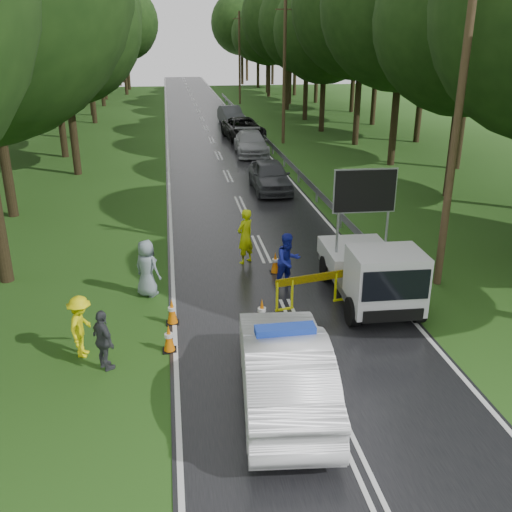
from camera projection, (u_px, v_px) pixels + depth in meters
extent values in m
plane|color=#224614|center=(294.00, 323.00, 16.07)|extent=(160.00, 160.00, 0.00)
cube|color=black|center=(212.00, 140.00, 43.70)|extent=(7.00, 140.00, 0.02)
cylinder|color=gray|center=(420.00, 303.00, 16.46)|extent=(0.12, 0.12, 0.70)
cube|color=gray|center=(259.00, 132.00, 44.02)|extent=(0.05, 60.00, 0.30)
cylinder|color=#41341E|center=(456.00, 129.00, 16.82)|extent=(0.24, 0.24, 10.00)
cylinder|color=#41341E|center=(284.00, 73.00, 40.77)|extent=(0.24, 0.24, 10.00)
cube|color=#41341E|center=(285.00, 9.00, 39.25)|extent=(1.40, 0.08, 0.08)
cylinder|color=#41341E|center=(239.00, 59.00, 64.72)|extent=(0.24, 0.24, 10.00)
cube|color=#41341E|center=(239.00, 19.00, 63.20)|extent=(1.40, 0.08, 0.08)
imported|color=silver|center=(284.00, 368.00, 12.34)|extent=(2.26, 5.32, 1.71)
cube|color=#1938A5|center=(285.00, 330.00, 12.00)|extent=(1.31, 0.47, 0.17)
cube|color=gray|center=(365.00, 278.00, 17.69)|extent=(2.11, 4.21, 0.25)
cube|color=silver|center=(357.00, 254.00, 18.46)|extent=(2.15, 2.44, 0.54)
cube|color=silver|center=(385.00, 280.00, 15.80)|extent=(2.03, 1.64, 1.68)
cube|color=black|center=(396.00, 286.00, 14.97)|extent=(1.83, 0.10, 0.84)
cube|color=black|center=(365.00, 191.00, 17.29)|extent=(1.88, 0.18, 1.28)
cylinder|color=black|center=(353.00, 312.00, 15.81)|extent=(0.30, 0.84, 0.83)
cylinder|color=black|center=(418.00, 308.00, 16.01)|extent=(0.30, 0.84, 0.83)
cylinder|color=black|center=(326.00, 268.00, 18.73)|extent=(0.30, 0.84, 0.83)
cylinder|color=black|center=(381.00, 266.00, 18.94)|extent=(0.30, 0.84, 0.83)
cube|color=#E7EF0D|center=(277.00, 297.00, 16.54)|extent=(0.07, 0.07, 0.95)
cube|color=#E7EF0D|center=(292.00, 295.00, 16.70)|extent=(0.07, 0.07, 0.95)
cube|color=#E7EF0D|center=(335.00, 288.00, 17.16)|extent=(0.07, 0.07, 0.95)
cube|color=#E7EF0D|center=(349.00, 285.00, 17.32)|extent=(0.07, 0.07, 0.95)
cube|color=#F2CC00|center=(315.00, 278.00, 16.77)|extent=(2.44, 0.55, 0.24)
imported|color=#BAD30B|center=(245.00, 236.00, 19.94)|extent=(0.86, 0.83, 1.98)
imported|color=#1822A2|center=(288.00, 261.00, 18.01)|extent=(1.08, 0.98, 1.82)
imported|color=#F5EC0D|center=(81.00, 327.00, 14.17)|extent=(0.77, 1.14, 1.63)
imported|color=#3C3E43|center=(104.00, 340.00, 13.60)|extent=(0.82, 0.97, 1.56)
imported|color=gray|center=(147.00, 268.00, 17.47)|extent=(1.05, 1.00, 1.80)
imported|color=#3B3D42|center=(270.00, 176.00, 29.40)|extent=(1.87, 4.61, 1.57)
imported|color=#919398|center=(251.00, 143.00, 38.41)|extent=(2.33, 5.28, 1.51)
imported|color=black|center=(243.00, 129.00, 43.95)|extent=(3.13, 6.00, 1.61)
imported|color=#414449|center=(231.00, 115.00, 51.21)|extent=(2.11, 4.98, 1.60)
cube|color=black|center=(170.00, 350.00, 14.65)|extent=(0.35, 0.35, 0.03)
cone|color=orange|center=(169.00, 338.00, 14.52)|extent=(0.29, 0.29, 0.73)
cube|color=black|center=(262.00, 325.00, 15.93)|extent=(0.39, 0.39, 0.03)
cone|color=orange|center=(262.00, 312.00, 15.79)|extent=(0.32, 0.32, 0.79)
cube|color=black|center=(275.00, 272.00, 19.44)|extent=(0.36, 0.36, 0.03)
cone|color=orange|center=(275.00, 262.00, 19.31)|extent=(0.30, 0.30, 0.74)
cube|color=black|center=(173.00, 323.00, 16.05)|extent=(0.36, 0.36, 0.03)
cone|color=orange|center=(172.00, 311.00, 15.91)|extent=(0.30, 0.30, 0.74)
cube|color=black|center=(333.00, 260.00, 20.55)|extent=(0.32, 0.32, 0.03)
cone|color=orange|center=(334.00, 251.00, 20.42)|extent=(0.27, 0.27, 0.66)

